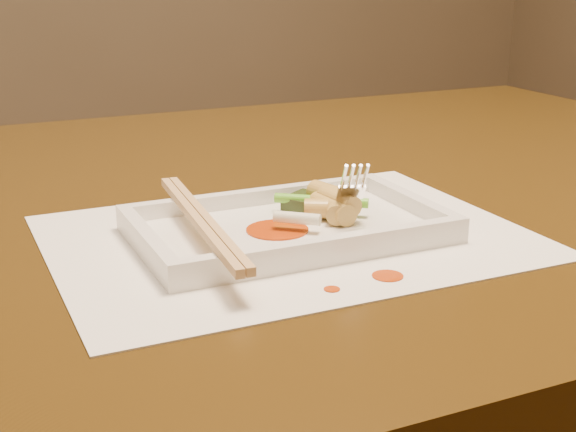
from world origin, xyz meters
name	(u,v)px	position (x,y,z in m)	size (l,w,h in m)	color
table	(253,277)	(0.00, 0.00, 0.65)	(1.40, 0.90, 0.75)	black
placemat	(288,237)	(-0.03, -0.16, 0.75)	(0.40, 0.30, 0.00)	white
sauce_splatter_a	(388,276)	(0.00, -0.27, 0.75)	(0.02, 0.02, 0.00)	#B53505
sauce_splatter_b	(332,289)	(-0.05, -0.28, 0.75)	(0.01, 0.01, 0.00)	#B53505
plate_base	(288,231)	(-0.03, -0.16, 0.76)	(0.26, 0.16, 0.01)	white
plate_rim_far	(255,197)	(-0.03, -0.08, 0.77)	(0.26, 0.01, 0.01)	white
plate_rim_near	(328,246)	(-0.03, -0.23, 0.77)	(0.26, 0.01, 0.01)	white
plate_rim_left	(147,240)	(-0.16, -0.16, 0.77)	(0.01, 0.14, 0.01)	white
plate_rim_right	(411,202)	(0.09, -0.16, 0.77)	(0.01, 0.14, 0.01)	white
veg_piece	(305,201)	(0.00, -0.12, 0.77)	(0.04, 0.03, 0.01)	black
scallion_white	(297,218)	(-0.03, -0.17, 0.77)	(0.01, 0.01, 0.04)	#EAEACC
scallion_green	(321,201)	(0.01, -0.14, 0.77)	(0.01, 0.01, 0.09)	#48A91B
chopstick_a	(196,220)	(-0.11, -0.16, 0.78)	(0.01, 0.25, 0.01)	tan
chopstick_b	(206,219)	(-0.11, -0.16, 0.78)	(0.01, 0.25, 0.01)	tan
fork	(351,132)	(0.04, -0.14, 0.83)	(0.09, 0.10, 0.14)	silver
sauce_blob_0	(277,230)	(-0.04, -0.16, 0.76)	(0.05, 0.05, 0.00)	#B53505
rice_cake_0	(331,208)	(0.01, -0.15, 0.77)	(0.02, 0.02, 0.04)	tan
rice_cake_1	(335,209)	(0.01, -0.16, 0.77)	(0.02, 0.02, 0.05)	tan
rice_cake_2	(339,201)	(0.02, -0.16, 0.78)	(0.02, 0.02, 0.04)	tan
rice_cake_3	(337,207)	(0.02, -0.16, 0.77)	(0.02, 0.02, 0.05)	tan
rice_cake_4	(330,209)	(0.01, -0.16, 0.77)	(0.02, 0.02, 0.04)	tan
rice_cake_5	(332,196)	(0.02, -0.14, 0.78)	(0.02, 0.02, 0.05)	tan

